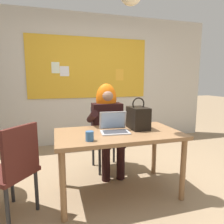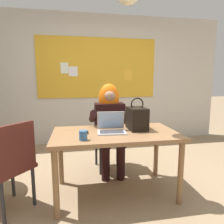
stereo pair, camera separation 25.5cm
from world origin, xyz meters
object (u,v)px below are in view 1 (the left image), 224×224
object	(u,v)px
person_costumed	(108,120)
handbag	(138,118)
chair_spare_by_window	(14,167)
laptop	(114,128)
computer_mouse	(89,132)
desk_main	(118,140)
coffee_mug	(90,136)
chair_at_desk	(105,134)

from	to	relation	value
person_costumed	handbag	world-z (taller)	person_costumed
chair_spare_by_window	laptop	bearing A→B (deg)	-131.28
handbag	chair_spare_by_window	world-z (taller)	handbag
laptop	chair_spare_by_window	bearing A→B (deg)	-165.34
person_costumed	computer_mouse	world-z (taller)	person_costumed
desk_main	coffee_mug	size ratio (longest dim) A/B	14.70
computer_mouse	desk_main	bearing A→B (deg)	-15.65
desk_main	chair_spare_by_window	xyz separation A→B (m)	(-1.07, -0.14, -0.13)
handbag	coffee_mug	xyz separation A→B (m)	(-0.65, -0.32, -0.09)
laptop	handbag	world-z (taller)	handbag
person_costumed	computer_mouse	bearing A→B (deg)	-30.18
chair_at_desk	desk_main	bearing A→B (deg)	-7.47
computer_mouse	handbag	size ratio (longest dim) A/B	0.28
laptop	desk_main	bearing A→B (deg)	-25.56
desk_main	person_costumed	world-z (taller)	person_costumed
computer_mouse	person_costumed	bearing A→B (deg)	45.82
chair_at_desk	coffee_mug	size ratio (longest dim) A/B	9.57
chair_at_desk	laptop	xyz separation A→B (m)	(-0.09, -0.73, 0.27)
chair_at_desk	person_costumed	bearing A→B (deg)	-2.63
handbag	coffee_mug	distance (m)	0.73
laptop	computer_mouse	world-z (taller)	laptop
computer_mouse	handbag	world-z (taller)	handbag
chair_at_desk	handbag	size ratio (longest dim) A/B	2.40
coffee_mug	chair_spare_by_window	distance (m)	0.75
coffee_mug	chair_spare_by_window	bearing A→B (deg)	172.50
chair_at_desk	coffee_mug	distance (m)	1.10
desk_main	chair_at_desk	xyz separation A→B (m)	(0.05, 0.75, -0.13)
chair_at_desk	computer_mouse	world-z (taller)	chair_at_desk
person_costumed	computer_mouse	size ratio (longest dim) A/B	12.11
laptop	handbag	bearing A→B (deg)	16.73
laptop	person_costumed	bearing A→B (deg)	86.96
desk_main	chair_at_desk	size ratio (longest dim) A/B	1.54
desk_main	laptop	size ratio (longest dim) A/B	4.15
desk_main	computer_mouse	size ratio (longest dim) A/B	13.43
laptop	coffee_mug	world-z (taller)	laptop
chair_at_desk	chair_spare_by_window	xyz separation A→B (m)	(-1.11, -0.89, 0.00)
computer_mouse	chair_spare_by_window	bearing A→B (deg)	-179.33
coffee_mug	chair_spare_by_window	size ratio (longest dim) A/B	0.10
person_costumed	coffee_mug	distance (m)	0.95
laptop	coffee_mug	bearing A→B (deg)	-136.30
desk_main	handbag	distance (m)	0.37
coffee_mug	laptop	bearing A→B (deg)	38.23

